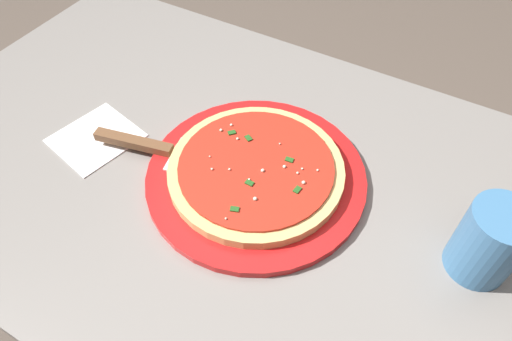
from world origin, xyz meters
The scene contains 6 objects.
restaurant_table centered at (0.00, 0.00, 0.60)m, with size 1.13×0.69×0.74m.
serving_plate centered at (-0.04, -0.01, 0.74)m, with size 0.33×0.33×0.01m, color red.
pizza centered at (-0.04, -0.01, 0.76)m, with size 0.26×0.26×0.02m.
pizza_server centered at (0.12, 0.03, 0.76)m, with size 0.22×0.09×0.01m.
cup_tall_drink centered at (-0.36, -0.02, 0.79)m, with size 0.08×0.08×0.11m, color teal.
napkin_folded_right centered at (0.23, 0.05, 0.74)m, with size 0.12×0.12×0.00m, color white.
Camera 1 is at (-0.25, 0.38, 1.28)m, focal length 32.26 mm.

